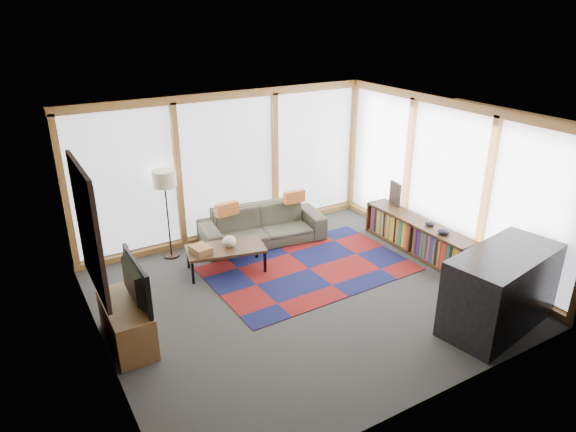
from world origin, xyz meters
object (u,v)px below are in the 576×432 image
bar_counter (501,290)px  sofa (262,225)px  coffee_table (226,259)px  bookshelf (418,236)px  tv_console (127,323)px  television (129,282)px  floor_lamp (168,215)px

bar_counter → sofa: bearing=101.2°
sofa → coffee_table: bearing=-138.9°
sofa → bookshelf: bearing=-31.1°
bookshelf → bar_counter: size_ratio=1.36×
bookshelf → tv_console: bookshelf is taller
television → bar_counter: television is taller
coffee_table → television: (-1.74, -1.13, 0.64)m
bookshelf → tv_console: 4.90m
sofa → television: television is taller
coffee_table → bookshelf: 3.25m
floor_lamp → television: floor_lamp is taller
sofa → coffee_table: sofa is taller
bookshelf → bar_counter: (-0.62, -2.12, 0.24)m
floor_lamp → bar_counter: size_ratio=0.91×
coffee_table → television: bearing=-147.1°
sofa → bar_counter: (1.47, -3.81, 0.21)m
coffee_table → bar_counter: (2.46, -3.16, 0.33)m
floor_lamp → sofa: bearing=-9.7°
tv_console → television: size_ratio=1.11×
sofa → bookshelf: sofa is taller
tv_console → coffee_table: bearing=31.0°
coffee_table → tv_console: tv_console is taller
bookshelf → television: television is taller
floor_lamp → television: bearing=-119.2°
sofa → tv_console: 3.31m
sofa → television: (-2.73, -1.77, 0.53)m
sofa → tv_console: bearing=-140.3°
coffee_table → bar_counter: bearing=-52.1°
floor_lamp → bookshelf: 4.19m
sofa → bookshelf: 2.68m
coffee_table → floor_lamp: bearing=122.9°
floor_lamp → bookshelf: (3.67, -1.96, -0.47)m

